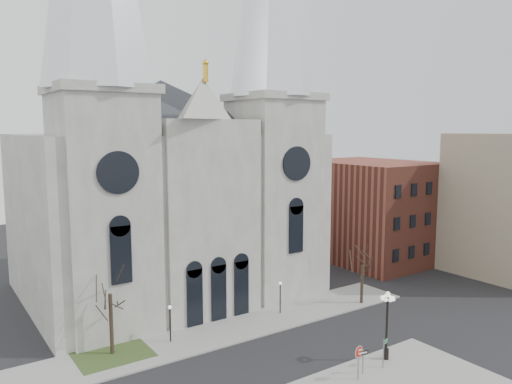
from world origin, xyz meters
TOP-DOWN VIEW (x-y plane):
  - ground at (0.00, 0.00)m, footprint 160.00×160.00m
  - sidewalk_far at (0.00, 11.00)m, footprint 40.00×6.00m
  - grass_patch at (-11.00, 12.00)m, footprint 6.00×5.00m
  - cathedral at (0.00, 22.86)m, footprint 33.00×26.66m
  - bg_building_brick at (30.00, 22.00)m, footprint 14.00×18.00m
  - bg_building_tan at (38.00, 6.00)m, footprint 10.00×14.00m
  - tree_left at (-11.00, 12.00)m, footprint 3.20×3.20m
  - tree_right at (15.00, 9.00)m, footprint 3.20×3.20m
  - ped_lamp_left at (-6.00, 11.50)m, footprint 0.32×0.32m
  - ped_lamp_right at (6.00, 11.50)m, footprint 0.32×0.32m
  - stop_sign at (2.68, -2.47)m, footprint 0.93×0.24m
  - globe_lamp at (6.96, -1.39)m, footprint 1.58×1.58m
  - one_way_sign at (3.64, -2.03)m, footprint 0.82×0.23m
  - street_name_sign at (5.76, -2.21)m, footprint 0.69×0.29m

SIDE VIEW (x-z plane):
  - ground at x=0.00m, z-range 0.00..0.00m
  - sidewalk_far at x=0.00m, z-range 0.00..0.14m
  - grass_patch at x=-11.00m, z-range 0.00..0.18m
  - one_way_sign at x=3.64m, z-range 0.50..2.39m
  - street_name_sign at x=5.76m, z-range 0.34..2.60m
  - stop_sign at x=2.68m, z-range 0.69..3.32m
  - ped_lamp_left at x=-6.00m, z-range 0.70..3.96m
  - ped_lamp_right at x=6.00m, z-range 0.70..3.96m
  - globe_lamp at x=6.96m, z-range 0.86..6.49m
  - tree_right at x=15.00m, z-range 1.47..7.47m
  - tree_left at x=-11.00m, z-range 1.83..9.33m
  - bg_building_brick at x=30.00m, z-range 0.00..14.00m
  - bg_building_tan at x=38.00m, z-range 0.00..18.00m
  - cathedral at x=0.00m, z-range -8.52..45.48m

